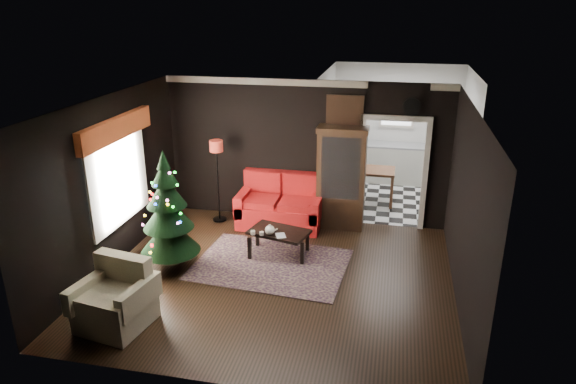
% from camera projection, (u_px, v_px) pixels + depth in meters
% --- Properties ---
extents(floor, '(5.50, 5.50, 0.00)m').
position_uv_depth(floor, '(276.00, 278.00, 8.31)').
color(floor, black).
rests_on(floor, ground).
extents(ceiling, '(5.50, 5.50, 0.00)m').
position_uv_depth(ceiling, '(275.00, 104.00, 7.33)').
color(ceiling, white).
rests_on(ceiling, ground).
extents(wall_back, '(5.50, 0.00, 5.50)m').
position_uv_depth(wall_back, '(305.00, 152.00, 10.11)').
color(wall_back, black).
rests_on(wall_back, ground).
extents(wall_front, '(5.50, 0.00, 5.50)m').
position_uv_depth(wall_front, '(222.00, 279.00, 5.53)').
color(wall_front, black).
rests_on(wall_front, ground).
extents(wall_left, '(0.00, 5.50, 5.50)m').
position_uv_depth(wall_left, '(109.00, 184.00, 8.35)').
color(wall_left, black).
rests_on(wall_left, ground).
extents(wall_right, '(0.00, 5.50, 5.50)m').
position_uv_depth(wall_right, '(466.00, 211.00, 7.29)').
color(wall_right, black).
rests_on(wall_right, ground).
extents(doorway, '(1.10, 0.10, 2.10)m').
position_uv_depth(doorway, '(392.00, 175.00, 9.90)').
color(doorway, beige).
rests_on(doorway, ground).
extents(left_window, '(0.05, 1.60, 1.40)m').
position_uv_depth(left_window, '(118.00, 178.00, 8.51)').
color(left_window, white).
rests_on(left_window, wall_left).
extents(valance, '(0.12, 2.10, 0.35)m').
position_uv_depth(valance, '(116.00, 129.00, 8.21)').
color(valance, '#A2431F').
rests_on(valance, wall_left).
extents(kitchen_floor, '(3.00, 3.00, 0.00)m').
position_uv_depth(kitchen_floor, '(391.00, 198.00, 11.65)').
color(kitchen_floor, white).
rests_on(kitchen_floor, ground).
extents(kitchen_window, '(0.70, 0.06, 0.70)m').
position_uv_depth(kitchen_window, '(397.00, 110.00, 12.38)').
color(kitchen_window, white).
rests_on(kitchen_window, ground).
extents(rug, '(2.63, 2.01, 0.01)m').
position_uv_depth(rug, '(271.00, 264.00, 8.74)').
color(rug, '#654655').
rests_on(rug, ground).
extents(loveseat, '(1.70, 0.90, 1.00)m').
position_uv_depth(loveseat, '(280.00, 202.00, 10.09)').
color(loveseat, maroon).
rests_on(loveseat, ground).
extents(curio_cabinet, '(0.90, 0.45, 1.90)m').
position_uv_depth(curio_cabinet, '(341.00, 180.00, 9.91)').
color(curio_cabinet, black).
rests_on(curio_cabinet, ground).
extents(floor_lamp, '(0.37, 0.37, 1.66)m').
position_uv_depth(floor_lamp, '(218.00, 181.00, 10.22)').
color(floor_lamp, black).
rests_on(floor_lamp, ground).
extents(christmas_tree, '(1.04, 1.04, 1.85)m').
position_uv_depth(christmas_tree, '(168.00, 210.00, 8.26)').
color(christmas_tree, black).
rests_on(christmas_tree, ground).
extents(armchair, '(1.02, 1.02, 0.90)m').
position_uv_depth(armchair, '(114.00, 296.00, 6.96)').
color(armchair, beige).
rests_on(armchair, ground).
extents(coffee_table, '(1.11, 0.83, 0.45)m').
position_uv_depth(coffee_table, '(279.00, 242.00, 9.00)').
color(coffee_table, black).
rests_on(coffee_table, rug).
extents(teapot, '(0.23, 0.23, 0.18)m').
position_uv_depth(teapot, '(270.00, 230.00, 8.74)').
color(teapot, beige).
rests_on(teapot, coffee_table).
extents(cup_a, '(0.09, 0.09, 0.06)m').
position_uv_depth(cup_a, '(262.00, 234.00, 8.74)').
color(cup_a, white).
rests_on(cup_a, coffee_table).
extents(cup_b, '(0.08, 0.08, 0.07)m').
position_uv_depth(cup_b, '(253.00, 233.00, 8.77)').
color(cup_b, silver).
rests_on(cup_b, coffee_table).
extents(book, '(0.15, 0.08, 0.21)m').
position_uv_depth(book, '(276.00, 231.00, 8.66)').
color(book, tan).
rests_on(book, coffee_table).
extents(wall_clock, '(0.32, 0.32, 0.06)m').
position_uv_depth(wall_clock, '(412.00, 106.00, 9.35)').
color(wall_clock, white).
rests_on(wall_clock, wall_back).
extents(painting, '(0.62, 0.05, 0.52)m').
position_uv_depth(painting, '(345.00, 111.00, 9.63)').
color(painting, '#C6773F').
rests_on(painting, wall_back).
extents(kitchen_counter, '(1.80, 0.60, 0.90)m').
position_uv_depth(kitchen_counter, '(393.00, 164.00, 12.59)').
color(kitchen_counter, beige).
rests_on(kitchen_counter, ground).
extents(kitchen_table, '(0.70, 0.70, 0.75)m').
position_uv_depth(kitchen_table, '(377.00, 186.00, 11.30)').
color(kitchen_table, brown).
rests_on(kitchen_table, ground).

